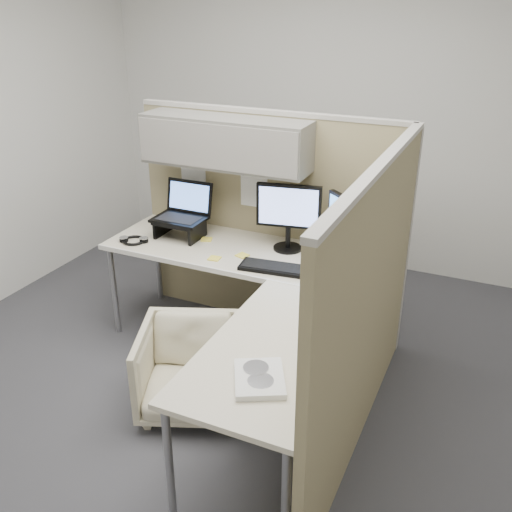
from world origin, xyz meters
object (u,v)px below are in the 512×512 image
at_px(desk, 251,288).
at_px(keyboard, 278,269).
at_px(monitor_left, 289,212).
at_px(office_chair, 189,365).

distance_m(desk, keyboard, 0.24).
xyz_separation_m(monitor_left, keyboard, (0.07, -0.34, -0.26)).
bearing_deg(desk, office_chair, -120.07).
xyz_separation_m(desk, office_chair, (-0.23, -0.40, -0.39)).
bearing_deg(keyboard, monitor_left, 94.76).
relative_size(desk, monitor_left, 4.29).
distance_m(office_chair, monitor_left, 1.21).
bearing_deg(monitor_left, keyboard, -89.18).
bearing_deg(desk, monitor_left, 88.01).
height_order(monitor_left, keyboard, monitor_left).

